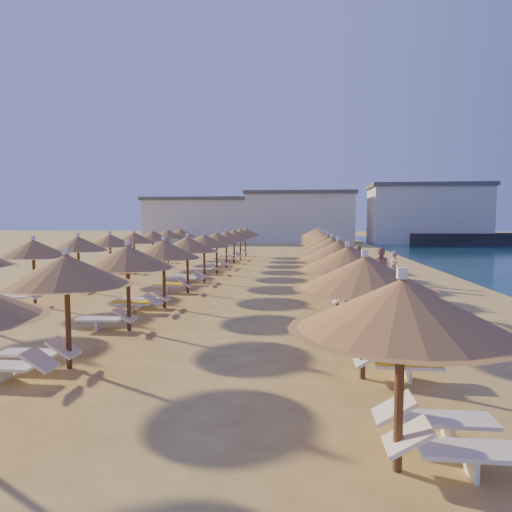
# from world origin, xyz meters

# --- Properties ---
(ground) EXTENTS (220.00, 220.00, 0.00)m
(ground) POSITION_xyz_m (0.00, 0.00, 0.00)
(ground) COLOR #E4BE64
(ground) RESTS_ON ground
(hotel_blocks) EXTENTS (47.93, 10.97, 8.10)m
(hotel_blocks) POSITION_xyz_m (2.83, 45.95, 3.70)
(hotel_blocks) COLOR white
(hotel_blocks) RESTS_ON ground
(parasol_row_east) EXTENTS (2.87, 37.34, 2.64)m
(parasol_row_east) POSITION_xyz_m (2.52, 2.84, 2.12)
(parasol_row_east) COLOR brown
(parasol_row_east) RESTS_ON ground
(parasol_row_west) EXTENTS (2.87, 37.34, 2.64)m
(parasol_row_west) POSITION_xyz_m (-3.75, 2.84, 2.12)
(parasol_row_west) COLOR brown
(parasol_row_west) RESTS_ON ground
(parasol_row_inland) EXTENTS (2.87, 27.00, 2.64)m
(parasol_row_inland) POSITION_xyz_m (-8.78, 4.57, 2.12)
(parasol_row_inland) COLOR brown
(parasol_row_inland) RESTS_ON ground
(loungers) EXTENTS (14.43, 35.92, 0.66)m
(loungers) POSITION_xyz_m (-2.26, 3.09, 0.34)
(loungers) COLOR white
(loungers) RESTS_ON ground
(beachgoer_b) EXTENTS (1.07, 1.15, 1.90)m
(beachgoer_b) POSITION_xyz_m (5.08, 2.27, 0.95)
(beachgoer_b) COLOR tan
(beachgoer_b) RESTS_ON ground
(beachgoer_c) EXTENTS (1.03, 1.16, 1.88)m
(beachgoer_c) POSITION_xyz_m (4.29, 4.71, 0.94)
(beachgoer_c) COLOR tan
(beachgoer_c) RESTS_ON ground
(beachgoer_a) EXTENTS (0.54, 0.69, 1.68)m
(beachgoer_a) POSITION_xyz_m (5.85, 3.17, 0.84)
(beachgoer_a) COLOR tan
(beachgoer_a) RESTS_ON ground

